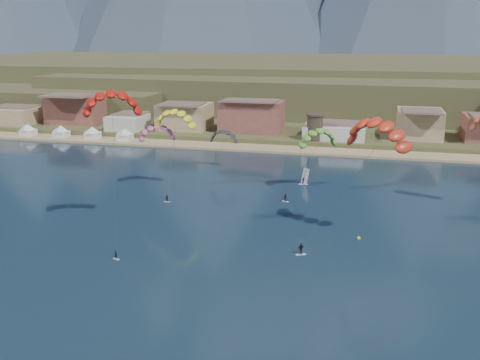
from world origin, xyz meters
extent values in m
plane|color=#0D2031|center=(0.00, 0.00, 0.00)|extent=(2400.00, 2400.00, 0.00)
cube|color=tan|center=(0.00, 106.00, 0.25)|extent=(2200.00, 12.00, 0.90)
cube|color=brown|center=(0.00, 560.00, 0.00)|extent=(2200.00, 900.00, 4.00)
cube|color=brown|center=(40.00, 220.00, 9.50)|extent=(320.00, 150.00, 15.00)
cube|color=brown|center=(-40.00, 260.00, 11.00)|extent=(380.00, 170.00, 18.00)
cube|color=#2E3D4E|center=(0.00, 900.00, 57.00)|extent=(2000.00, 200.00, 110.00)
cylinder|color=#47382D|center=(5.00, 114.00, 6.00)|extent=(5.20, 5.20, 8.00)
cylinder|color=#47382D|center=(5.00, 114.00, 10.30)|extent=(5.82, 5.82, 0.60)
cube|color=white|center=(-95.00, 106.00, 1.70)|extent=(4.50, 4.50, 2.00)
pyramid|color=white|center=(-95.00, 106.00, 4.70)|extent=(6.40, 6.40, 2.00)
cube|color=white|center=(-82.00, 106.00, 1.70)|extent=(4.50, 4.50, 2.00)
pyramid|color=white|center=(-82.00, 106.00, 4.70)|extent=(6.40, 6.40, 2.00)
cube|color=white|center=(-70.00, 106.00, 1.70)|extent=(4.50, 4.50, 2.00)
pyramid|color=white|center=(-70.00, 106.00, 4.70)|extent=(6.40, 6.40, 2.00)
cube|color=white|center=(-58.00, 106.00, 1.70)|extent=(4.50, 4.50, 2.00)
pyramid|color=white|center=(-58.00, 106.00, 4.70)|extent=(6.40, 6.40, 2.00)
cube|color=silver|center=(-16.86, 14.25, 0.04)|extent=(1.36, 0.84, 0.09)
imported|color=black|center=(-16.86, 14.25, 0.84)|extent=(0.64, 0.53, 1.50)
cylinder|color=#262626|center=(-19.15, 19.77, 11.69)|extent=(0.05, 0.05, 24.58)
cube|color=silver|center=(-20.00, 45.87, 0.04)|extent=(1.33, 0.46, 0.09)
imported|color=black|center=(-20.00, 45.87, 0.84)|extent=(0.76, 0.61, 1.51)
cylinder|color=#262626|center=(-20.47, 50.52, 8.05)|extent=(0.05, 0.05, 16.98)
cube|color=silver|center=(12.71, 23.35, 0.06)|extent=(1.77, 1.18, 0.11)
imported|color=black|center=(12.71, 23.35, 1.10)|extent=(1.25, 0.92, 1.97)
cylinder|color=#262626|center=(18.42, 28.54, 9.28)|extent=(0.05, 0.05, 22.26)
cube|color=silver|center=(5.41, 52.29, 0.05)|extent=(1.57, 0.90, 0.10)
imported|color=black|center=(5.41, 52.29, 0.96)|extent=(1.26, 0.96, 1.73)
cylinder|color=#262626|center=(8.33, 56.83, 6.07)|extent=(0.05, 0.05, 14.68)
cylinder|color=#262626|center=(-25.52, 51.35, 6.09)|extent=(0.04, 0.04, 14.07)
cylinder|color=#262626|center=(-15.89, 74.70, 3.80)|extent=(0.04, 0.04, 10.63)
cube|color=silver|center=(7.49, 67.37, 0.06)|extent=(2.31, 0.87, 0.11)
imported|color=black|center=(7.49, 67.37, 0.93)|extent=(0.84, 0.59, 1.63)
cube|color=white|center=(7.87, 67.37, 2.09)|extent=(1.10, 2.52, 3.88)
sphere|color=yellow|center=(21.99, 33.22, 0.11)|extent=(0.65, 0.65, 0.65)
camera|label=1|loc=(23.14, -63.36, 36.80)|focal=41.32mm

